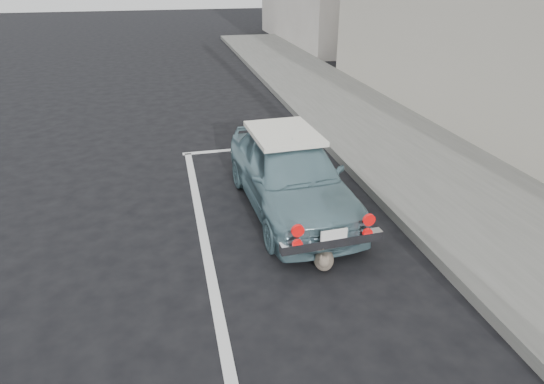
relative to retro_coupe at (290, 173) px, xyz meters
The scene contains 5 objects.
sidewalk 3.38m from the retro_coupe, 35.02° to the right, with size 2.80×40.00×0.15m, color #61615D.
pline_front 2.64m from the retro_coupe, 89.13° to the left, with size 3.00×0.12×0.01m, color silver.
pline_side 1.74m from the retro_coupe, 145.94° to the right, with size 0.12×7.00×0.01m, color silver.
retro_coupe is the anchor object (origin of this frame).
cat 1.66m from the retro_coupe, 90.29° to the right, with size 0.35×0.52×0.29m.
Camera 1 is at (-1.20, -1.95, 3.30)m, focal length 30.00 mm.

